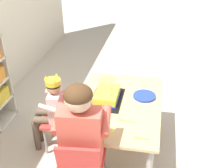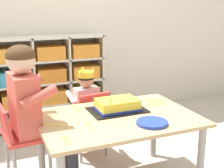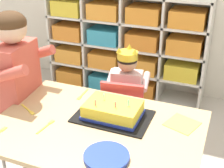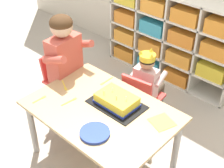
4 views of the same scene
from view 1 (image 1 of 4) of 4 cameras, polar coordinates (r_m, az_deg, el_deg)
ground at (r=2.86m, az=1.23°, el=-13.42°), size 16.00×16.00×0.00m
activity_table at (r=2.55m, az=1.35°, el=-5.43°), size 1.11×0.77×0.56m
classroom_chair_blue at (r=2.72m, az=-9.97°, el=-6.75°), size 0.35×0.35×0.61m
child_with_crown at (r=2.66m, az=-12.44°, el=-4.21°), size 0.32×0.32×0.80m
classroom_chair_adult_side at (r=2.11m, az=-6.30°, el=-15.94°), size 0.34×0.36×0.69m
adult_helper_seated at (r=2.04m, az=-6.10°, el=-9.31°), size 0.45×0.43×1.08m
birthday_cake_on_tray at (r=2.54m, az=-1.05°, el=-2.49°), size 0.42×0.28×0.12m
paper_plate_stack at (r=2.61m, az=6.71°, el=-2.48°), size 0.21×0.21×0.02m
paper_napkin_square at (r=2.89m, az=-1.03°, el=0.93°), size 0.20×0.20×0.00m
fork_by_napkin at (r=2.30m, az=2.85°, el=-7.60°), size 0.03×0.14×0.00m
fork_scattered_mid_table at (r=2.16m, az=-0.55°, el=-10.28°), size 0.14×0.08×0.00m
fork_beside_plate_stack at (r=2.14m, az=5.95°, el=-11.08°), size 0.02×0.12×0.00m
fork_near_child_seat at (r=2.38m, az=-6.31°, el=-6.28°), size 0.02×0.15×0.00m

